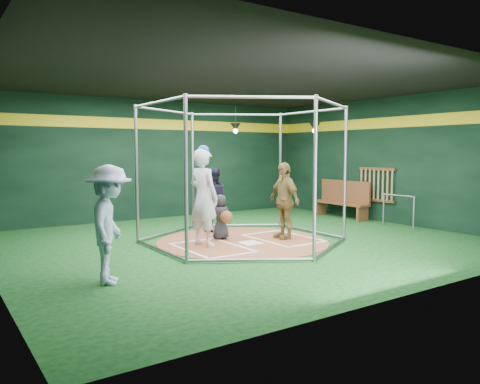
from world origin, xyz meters
TOP-DOWN VIEW (x-y plane):
  - room_shell at (0.00, 0.01)m, footprint 10.10×9.10m
  - clay_disc at (0.00, 0.00)m, footprint 3.80×3.80m
  - home_plate at (0.00, -0.30)m, footprint 0.43×0.43m
  - batter_box_left at (-0.95, -0.25)m, footprint 1.17×1.77m
  - batter_box_right at (0.95, -0.25)m, footprint 1.17×1.77m
  - batting_cage at (-0.00, -0.00)m, footprint 4.05×4.67m
  - bat_rack at (4.93, 0.40)m, footprint 0.07×1.25m
  - pendant_lamp_near at (2.20, 3.60)m, footprint 0.34×0.34m
  - pendant_lamp_far at (4.00, 2.00)m, footprint 0.34×0.34m
  - batter_figure at (-0.94, 0.08)m, footprint 0.67×0.85m
  - visitor_leopard at (0.97, -0.26)m, footprint 0.48×1.04m
  - catcher_figure at (-0.29, 0.43)m, footprint 0.55×0.60m
  - umpire at (0.11, 1.47)m, footprint 0.94×0.85m
  - bystander_blue at (-3.52, -1.60)m, footprint 1.12×1.34m
  - dugout_bench at (4.64, 1.42)m, footprint 0.45×1.92m
  - steel_railing at (4.55, -0.65)m, footprint 0.05×1.00m

SIDE VIEW (x-z plane):
  - clay_disc at x=0.00m, z-range 0.00..0.01m
  - batter_box_left at x=-0.95m, z-range 0.01..0.02m
  - batter_box_right at x=0.95m, z-range 0.01..0.02m
  - home_plate at x=0.00m, z-range 0.01..0.02m
  - catcher_figure at x=-0.29m, z-range 0.02..1.04m
  - dugout_bench at x=4.64m, z-range 0.01..1.13m
  - steel_railing at x=4.55m, z-range 0.14..1.00m
  - umpire at x=0.11m, z-range 0.01..1.60m
  - visitor_leopard at x=0.97m, z-range 0.01..1.76m
  - bystander_blue at x=-3.52m, z-range 0.00..1.80m
  - bat_rack at x=4.93m, z-range 0.56..1.54m
  - batter_figure at x=-0.94m, z-range 0.00..2.12m
  - batting_cage at x=0.00m, z-range 0.00..3.00m
  - room_shell at x=0.00m, z-range -0.01..3.52m
  - pendant_lamp_near at x=2.20m, z-range 2.29..3.19m
  - pendant_lamp_far at x=4.00m, z-range 2.29..3.19m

